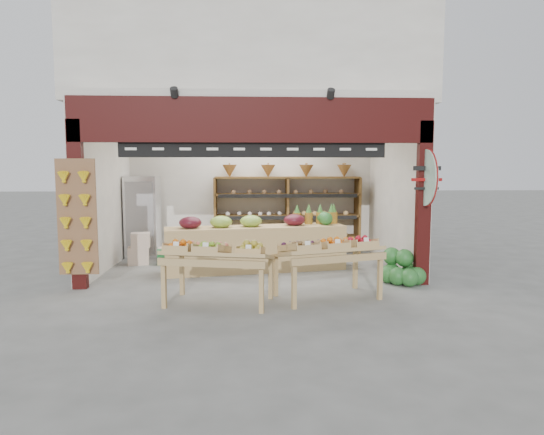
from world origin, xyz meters
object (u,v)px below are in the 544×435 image
Objects in this scene: refrigerator at (143,216)px; cardboard_stack at (152,252)px; mid_counter at (256,246)px; display_table_left at (212,252)px; watermelon_pile at (403,270)px; back_shelving at (287,201)px; display_table_right at (327,248)px.

refrigerator is 1.74× the size of cardboard_stack.
mid_counter reaches higher than display_table_left.
cardboard_stack is at bearing 157.41° from watermelon_pile.
back_shelving is 2.07m from mid_counter.
watermelon_pile is (3.07, 1.01, -0.52)m from display_table_left.
back_shelving is at bearing 120.26° from watermelon_pile.
refrigerator is 2.88m from mid_counter.
display_table_right is at bearing -45.71° from refrigerator.
watermelon_pile is at bearing -59.74° from back_shelving.
back_shelving reaches higher than refrigerator.
mid_counter is 4.33× the size of watermelon_pile.
mid_counter is (2.38, -1.57, -0.41)m from refrigerator.
mid_counter is at bearing -112.12° from back_shelving.
display_table_right is (3.07, -2.71, 0.51)m from cardboard_stack.
refrigerator is at bearing 150.95° from watermelon_pile.
mid_counter is 2.09× the size of display_table_left.
display_table_left is at bearing -63.86° from cardboard_stack.
display_table_right is at bearing -62.50° from mid_counter.
cardboard_stack is 0.29× the size of mid_counter.
refrigerator is at bearing 146.58° from mid_counter.
cardboard_stack is 4.86m from watermelon_pile.
watermelon_pile is at bearing -24.35° from mid_counter.
display_table_right is at bearing 5.79° from display_table_left.
display_table_right is (0.28, -3.74, -0.43)m from back_shelving.
display_table_left reaches higher than display_table_right.
mid_counter is 2.67m from watermelon_pile.
back_shelving is 3.77m from display_table_right.
display_table_right is 2.11× the size of watermelon_pile.
back_shelving is at bearing 4.47° from refrigerator.
cardboard_stack is 2.22m from mid_counter.
refrigerator is 2.22× the size of watermelon_pile.
mid_counter is (2.07, -0.77, 0.23)m from cardboard_stack.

